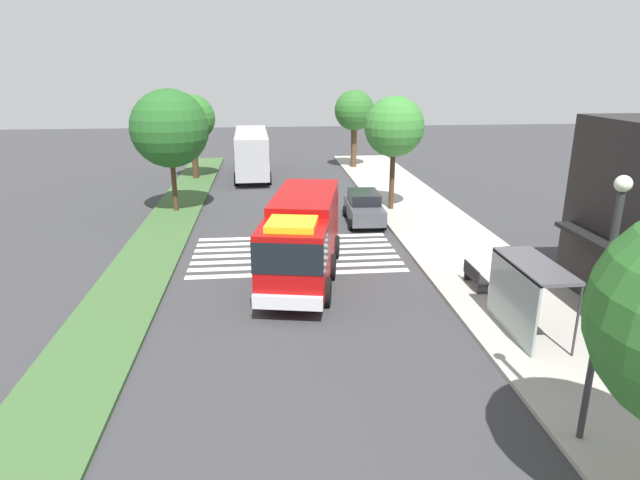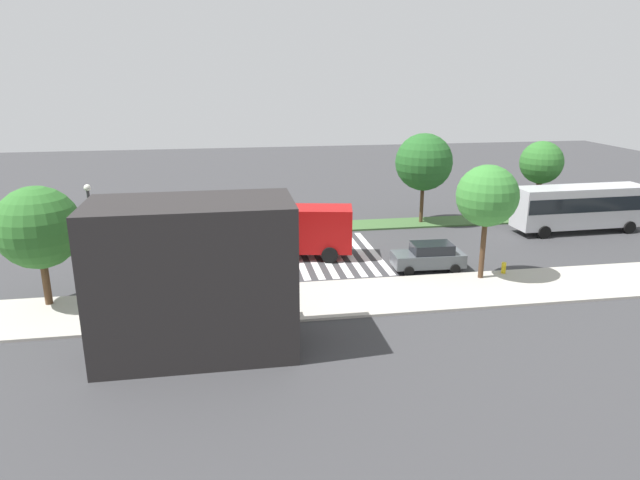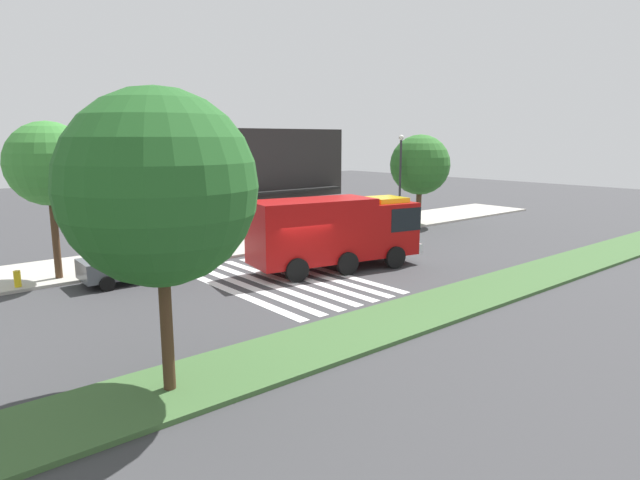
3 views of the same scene
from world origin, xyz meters
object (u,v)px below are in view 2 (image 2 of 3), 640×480
Objects in this scene: sidewalk_tree_west at (487,196)px; median_tree_west at (424,162)px; street_lamp at (93,233)px; fire_hydrant at (504,268)px; median_tree_far_west at (541,163)px; sidewalk_tree_center at (38,228)px; parked_car_west at (429,256)px; fire_truck at (287,229)px; transit_bus at (580,205)px; bench_near_shelter at (270,286)px; bus_stop_shelter at (197,269)px.

sidewalk_tree_west is 0.94× the size of median_tree_west.
fire_hydrant is at bearing -179.76° from street_lamp.
median_tree_far_west is at bearing 180.00° from median_tree_west.
sidewalk_tree_west is at bearing 180.00° from sidewalk_tree_center.
parked_car_west is 0.71× the size of street_lamp.
fire_truck is at bearing 30.38° from median_tree_west.
transit_bus is 27.06m from bench_near_shelter.
street_lamp reaches higher than fire_truck.
sidewalk_tree_west reaches higher than bus_stop_shelter.
street_lamp is (11.14, 6.01, 1.94)m from fire_truck.
fire_truck is 9.70m from parked_car_west.
fire_truck is 1.39× the size of street_lamp.
fire_truck is 14.34m from fire_hydrant.
transit_bus is at bearing -141.25° from fire_hydrant.
sidewalk_tree_center reaches higher than parked_car_west.
transit_bus is at bearing 158.40° from median_tree_west.
median_tree_west reaches higher than bus_stop_shelter.
street_lamp is 26.73m from median_tree_west.
sidewalk_tree_west is 9.92× the size of fire_hydrant.
transit_bus is at bearing -166.10° from street_lamp.
median_tree_west reaches higher than street_lamp.
median_tree_west is 13.86m from fire_hydrant.
transit_bus is 1.64× the size of sidewalk_tree_center.
median_tree_far_west is (-33.71, -13.11, 0.93)m from street_lamp.
bus_stop_shelter is at bearing 0.12° from bench_near_shelter.
bench_near_shelter is at bearing 3.97° from fire_hydrant.
median_tree_far_west reaches higher than fire_hydrant.
fire_truck is 5.61× the size of bench_near_shelter.
bus_stop_shelter is (29.29, 9.52, -0.28)m from transit_bus.
sidewalk_tree_center is at bearing 20.43° from median_tree_far_west.
sidewalk_tree_center reaches higher than transit_bus.
bench_near_shelter is (1.73, 6.93, -1.39)m from fire_truck.
median_tree_far_west is at bearing -153.61° from bus_stop_shelter.
parked_car_west reaches higher than bench_near_shelter.
fire_truck is at bearing -129.55° from bus_stop_shelter.
median_tree_far_west is at bearing -151.66° from fire_truck.
median_tree_west is at bearing -86.19° from fire_hydrant.
parked_car_west is 4.65m from fire_hydrant.
transit_bus is 30.80m from bus_stop_shelter.
transit_bus reaches higher than fire_truck.
fire_truck is 2.56× the size of bus_stop_shelter.
parked_car_west is 6.56× the size of fire_hydrant.
median_tree_far_west is 16.74m from fire_hydrant.
fire_hydrant is (-4.31, 1.70, -0.43)m from parked_car_west.
sidewalk_tree_center reaches higher than bench_near_shelter.
fire_truck is at bearing 17.47° from median_tree_far_west.
median_tree_far_west is at bearing -138.88° from parked_car_west.
transit_bus is 15.16× the size of fire_hydrant.
bench_near_shelter is 28.39m from median_tree_far_west.
bench_near_shelter is 14.75m from fire_hydrant.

